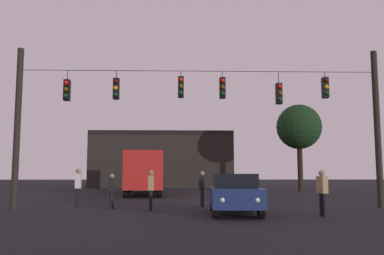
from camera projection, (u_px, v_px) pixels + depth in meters
ground_plane at (193, 196)px, 28.80m from camera, size 168.00×168.00×0.00m
overhead_signal_span at (199, 114)px, 18.61m from camera, size 16.51×0.44×7.19m
city_bus at (143, 169)px, 31.05m from camera, size 3.46×11.18×3.00m
car_near_right at (235, 193)px, 15.73m from camera, size 2.01×4.41×1.52m
pedestrian_crossing_left at (151, 188)px, 17.23m from camera, size 0.27×0.38×1.68m
pedestrian_crossing_center at (202, 187)px, 19.15m from camera, size 0.32×0.41×1.64m
pedestrian_crossing_right at (322, 190)px, 14.89m from camera, size 0.35×0.42×1.65m
pedestrian_near_bus at (112, 189)px, 18.06m from camera, size 0.28×0.39×1.52m
pedestrian_trailing at (78, 185)px, 18.51m from camera, size 0.27×0.38×1.76m
corner_building at (163, 160)px, 48.16m from camera, size 15.62×8.75×6.17m
tree_left_silhouette at (299, 127)px, 37.53m from camera, size 4.06×4.06×7.82m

